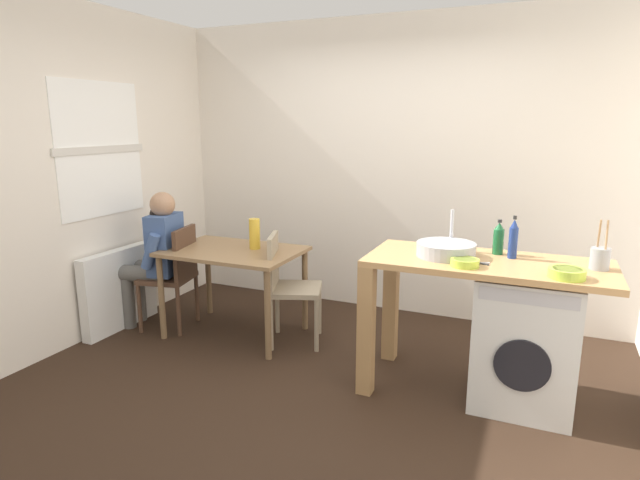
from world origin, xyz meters
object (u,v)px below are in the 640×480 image
Objects in this scene: washing_machine at (525,339)px; utensil_crock at (600,258)px; dining_table at (234,261)px; colander at (567,273)px; chair_opposite at (287,282)px; bottle_tall_green at (498,239)px; mixing_bowl at (465,262)px; chair_person_seat at (175,272)px; bottle_squat_brown at (513,239)px; seated_person at (157,253)px; vase at (255,234)px.

utensil_crock is at bearing 8.10° from washing_machine.
colander is (2.49, -0.45, 0.31)m from dining_table.
dining_table is at bearing -107.03° from chair_opposite.
washing_machine is 0.59m from colander.
utensil_crock reaches higher than bottle_tall_green.
dining_table is 2.12m from bottle_tall_green.
washing_machine is 5.02× the size of mixing_bowl.
bottle_squat_brown is (2.72, -0.02, 0.54)m from chair_person_seat.
utensil_crock is at bearing -8.20° from bottle_squat_brown.
bottle_tall_green is 1.16× the size of colander.
dining_table is 2.32m from washing_machine.
chair_person_seat is 3.89× the size of bottle_tall_green.
utensil_crock is (2.19, -0.20, 0.48)m from chair_opposite.
chair_person_seat is at bearing -103.88° from chair_opposite.
bottle_tall_green is 0.61m from utensil_crock.
bottle_tall_green is (-0.22, 0.20, 0.59)m from washing_machine.
chair_opposite is 2.25m from utensil_crock.
seated_person is at bearing 178.97° from utensil_crock.
bottle_tall_green reaches higher than mixing_bowl.
utensil_crock is at bearing 56.30° from colander.
chair_person_seat is 0.23m from seated_person.
utensil_crock is at bearing 64.74° from chair_opposite.
bottle_squat_brown reaches higher than bottle_tall_green.
chair_opposite is (1.03, 0.11, 0.00)m from chair_person_seat.
washing_machine is at bearing -103.90° from seated_person.
utensil_crock reaches higher than bottle_squat_brown.
washing_machine is 0.64m from bottle_squat_brown.
seated_person is 4.01× the size of utensil_crock.
bottle_tall_green is 1.35× the size of mixing_bowl.
mixing_bowl is at bearing -110.99° from bottle_tall_green.
seated_person reaches higher than bottle_squat_brown.
bottle_tall_green is 0.43m from mixing_bowl.
vase is (0.15, 0.10, 0.22)m from dining_table.
chair_opposite is 1.84m from washing_machine.
bottle_tall_green reaches higher than vase.
utensil_crock is at bearing -14.13° from bottle_tall_green.
colander is at bearing -45.66° from bottle_tall_green.
colander is (-0.18, -0.27, -0.04)m from utensil_crock.
bottle_tall_green is (2.08, -0.03, 0.38)m from dining_table.
dining_table is at bearing 179.16° from bottle_tall_green.
seated_person reaches higher than vase.
mixing_bowl reaches higher than chair_person_seat.
vase reaches higher than dining_table.
bottle_tall_green is at bearing 141.07° from bottle_squat_brown.
chair_person_seat is 0.81m from vase.
dining_table is 2.22m from bottle_squat_brown.
vase is at bearing 173.69° from utensil_crock.
utensil_crock is (2.67, -0.18, 0.35)m from dining_table.
bottle_squat_brown reaches higher than chair_person_seat.
vase is at bearing 171.26° from washing_machine.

